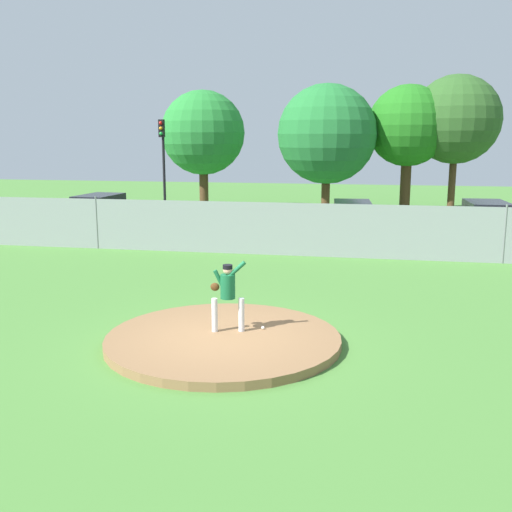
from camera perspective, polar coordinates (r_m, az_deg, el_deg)
The scene contains 15 objects.
ground_plane at distance 18.62m, azimuth 1.33°, elevation -2.28°, with size 80.00×80.00×0.00m, color #4C8438.
asphalt_strip at distance 26.88m, azimuth 4.35°, elevation 1.89°, with size 44.00×7.00×0.01m, color #2B2B2D.
pitchers_mound at distance 12.95m, azimuth -3.15°, elevation -7.97°, with size 5.05×5.05×0.19m, color olive.
pitcher_youth at distance 12.92m, azimuth -2.76°, elevation -3.32°, with size 0.81×0.32×1.59m.
baseball at distance 13.28m, azimuth 0.67°, elevation -6.87°, with size 0.07×0.07×0.07m, color white.
chainlink_fence at distance 22.31m, azimuth 3.05°, elevation 2.57°, with size 38.35×0.07×2.09m.
parked_car_champagne at distance 27.10m, azimuth 9.15°, elevation 3.47°, with size 2.04×4.42×1.58m.
parked_car_silver at distance 29.79m, azimuth -14.73°, elevation 4.01°, with size 2.02×4.74×1.68m.
parked_car_white at distance 26.94m, azimuth 21.13°, elevation 2.96°, with size 1.94×4.86×1.73m.
traffic_cone_orange at distance 24.50m, azimuth 16.43°, elevation 1.16°, with size 0.40×0.40×0.55m.
traffic_light_near at distance 32.04m, azimuth -8.89°, elevation 9.72°, with size 0.28×0.46×5.29m.
tree_broad_right at distance 35.80m, azimuth -5.09°, elevation 11.63°, with size 4.91×4.91×7.10m.
tree_slender_far at distance 33.81m, azimuth 6.79°, elevation 11.48°, with size 5.48×5.48×7.30m.
tree_bushy_near at distance 35.23m, azimuth 14.34°, elevation 11.92°, with size 4.54×4.54×7.30m.
tree_tall_centre at distance 35.77m, azimuth 18.57°, elevation 12.25°, with size 4.91×4.91×7.82m.
Camera 1 is at (3.00, -11.86, 4.35)m, focal length 41.84 mm.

